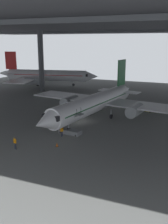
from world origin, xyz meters
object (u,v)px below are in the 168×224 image
(boarding_stairs, at_px, (71,130))
(traffic_cone_orange, at_px, (57,145))
(baggage_tug, at_px, (150,109))
(airplane_distant, at_px, (45,75))
(airplane_main, at_px, (96,103))
(crew_worker_near_nose, at_px, (15,142))
(crew_worker_by_stairs, at_px, (62,131))

(boarding_stairs, height_order, traffic_cone_orange, boarding_stairs)
(boarding_stairs, xyz_separation_m, baggage_tug, (9.51, 19.03, -0.19))
(boarding_stairs, relative_size, airplane_distant, 0.13)
(airplane_main, bearing_deg, crew_worker_near_nose, -106.52)
(crew_worker_near_nose, bearing_deg, baggage_tug, 63.35)
(boarding_stairs, height_order, baggage_tug, boarding_stairs)
(traffic_cone_orange, bearing_deg, baggage_tug, 69.99)
(crew_worker_near_nose, height_order, crew_worker_by_stairs, crew_worker_near_nose)
(crew_worker_by_stairs, height_order, airplane_distant, airplane_distant)
(crew_worker_by_stairs, relative_size, traffic_cone_orange, 2.74)
(boarding_stairs, distance_m, baggage_tug, 21.27)
(airplane_main, bearing_deg, baggage_tug, 48.70)
(baggage_tug, bearing_deg, traffic_cone_orange, -110.01)
(crew_worker_by_stairs, height_order, traffic_cone_orange, crew_worker_by_stairs)
(airplane_distant, bearing_deg, crew_worker_by_stairs, -56.70)
(baggage_tug, bearing_deg, airplane_main, -131.30)
(airplane_distant, distance_m, baggage_tug, 44.39)
(boarding_stairs, xyz_separation_m, crew_worker_near_nose, (-4.37, -8.64, 0.30))
(airplane_main, relative_size, boarding_stairs, 7.45)
(airplane_main, distance_m, crew_worker_by_stairs, 11.30)
(airplane_main, distance_m, traffic_cone_orange, 15.22)
(crew_worker_near_nose, distance_m, crew_worker_by_stairs, 7.88)
(crew_worker_by_stairs, xyz_separation_m, baggage_tug, (10.26, 20.68, -0.41))
(traffic_cone_orange, height_order, baggage_tug, baggage_tug)
(crew_worker_near_nose, distance_m, baggage_tug, 30.96)
(crew_worker_near_nose, height_order, airplane_distant, airplane_distant)
(traffic_cone_orange, distance_m, baggage_tug, 26.26)
(airplane_main, height_order, crew_worker_by_stairs, airplane_main)
(crew_worker_near_nose, relative_size, baggage_tug, 0.71)
(crew_worker_by_stairs, relative_size, baggage_tug, 0.66)
(crew_worker_near_nose, height_order, baggage_tug, crew_worker_near_nose)
(airplane_distant, height_order, traffic_cone_orange, airplane_distant)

